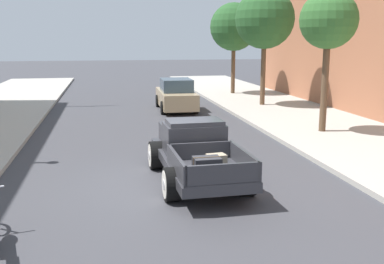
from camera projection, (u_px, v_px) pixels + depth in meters
name	position (u px, v px, depth m)	size (l,w,h in m)	color
ground_plane	(172.00, 183.00, 11.63)	(140.00, 140.00, 0.00)	#3D3D42
hotrod_truck_gunmetal	(195.00, 151.00, 11.92)	(2.28, 4.98, 1.58)	#333338
car_background_tan	(176.00, 96.00, 23.47)	(1.93, 4.33, 1.65)	tan
street_tree_nearest	(328.00, 21.00, 16.66)	(2.17, 2.17, 5.31)	brown
street_tree_second	(265.00, 19.00, 23.65)	(3.15, 3.15, 6.14)	brown
street_tree_third	(234.00, 27.00, 28.95)	(3.09, 3.09, 5.84)	brown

